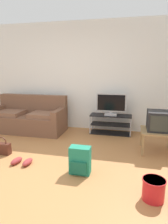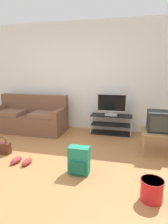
{
  "view_description": "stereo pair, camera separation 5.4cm",
  "coord_description": "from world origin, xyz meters",
  "px_view_note": "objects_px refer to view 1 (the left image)",
  "views": [
    {
      "loc": [
        1.38,
        -2.55,
        1.55
      ],
      "look_at": [
        0.48,
        1.23,
        0.7
      ],
      "focal_mm": 31.69,
      "sensor_mm": 36.0,
      "label": 1
    },
    {
      "loc": [
        1.43,
        -2.53,
        1.55
      ],
      "look_at": [
        0.48,
        1.23,
        0.7
      ],
      "focal_mm": 31.69,
      "sensor_mm": 36.0,
      "label": 2
    }
  ],
  "objects_px": {
    "tv_stand": "(111,124)",
    "side_table": "(157,133)",
    "flat_tv": "(111,105)",
    "crt_tv": "(158,121)",
    "cleaning_bucket": "(154,189)",
    "backpack": "(80,160)",
    "handbag": "(2,148)",
    "sneakers_pair": "(22,161)",
    "couch": "(29,118)"
  },
  "relations": [
    {
      "from": "handbag",
      "to": "side_table",
      "type": "bearing_deg",
      "value": 15.39
    },
    {
      "from": "sneakers_pair",
      "to": "side_table",
      "type": "bearing_deg",
      "value": 25.01
    },
    {
      "from": "crt_tv",
      "to": "handbag",
      "type": "bearing_deg",
      "value": -164.3
    },
    {
      "from": "tv_stand",
      "to": "crt_tv",
      "type": "distance_m",
      "value": 1.36
    },
    {
      "from": "backpack",
      "to": "cleaning_bucket",
      "type": "bearing_deg",
      "value": -31.49
    },
    {
      "from": "tv_stand",
      "to": "handbag",
      "type": "relative_size",
      "value": 2.94
    },
    {
      "from": "side_table",
      "to": "crt_tv",
      "type": "bearing_deg",
      "value": 90.0
    },
    {
      "from": "side_table",
      "to": "cleaning_bucket",
      "type": "relative_size",
      "value": 2.15
    },
    {
      "from": "couch",
      "to": "tv_stand",
      "type": "distance_m",
      "value": 2.05
    },
    {
      "from": "handbag",
      "to": "sneakers_pair",
      "type": "distance_m",
      "value": 0.62
    },
    {
      "from": "side_table",
      "to": "backpack",
      "type": "distance_m",
      "value": 1.65
    },
    {
      "from": "tv_stand",
      "to": "backpack",
      "type": "xyz_separation_m",
      "value": [
        -0.25,
        -2.0,
        -0.03
      ]
    },
    {
      "from": "tv_stand",
      "to": "side_table",
      "type": "xyz_separation_m",
      "value": [
        0.96,
        -0.91,
        0.14
      ]
    },
    {
      "from": "crt_tv",
      "to": "backpack",
      "type": "bearing_deg",
      "value": -137.49
    },
    {
      "from": "flat_tv",
      "to": "side_table",
      "type": "xyz_separation_m",
      "value": [
        0.96,
        -0.88,
        -0.35
      ]
    },
    {
      "from": "flat_tv",
      "to": "sneakers_pair",
      "type": "distance_m",
      "value": 2.4
    },
    {
      "from": "tv_stand",
      "to": "cleaning_bucket",
      "type": "relative_size",
      "value": 3.55
    },
    {
      "from": "flat_tv",
      "to": "side_table",
      "type": "height_order",
      "value": "flat_tv"
    },
    {
      "from": "side_table",
      "to": "cleaning_bucket",
      "type": "height_order",
      "value": "side_table"
    },
    {
      "from": "side_table",
      "to": "handbag",
      "type": "distance_m",
      "value": 2.9
    },
    {
      "from": "cleaning_bucket",
      "to": "tv_stand",
      "type": "bearing_deg",
      "value": 107.54
    },
    {
      "from": "cleaning_bucket",
      "to": "crt_tv",
      "type": "bearing_deg",
      "value": 82.37
    },
    {
      "from": "crt_tv",
      "to": "handbag",
      "type": "distance_m",
      "value": 2.93
    },
    {
      "from": "flat_tv",
      "to": "backpack",
      "type": "relative_size",
      "value": 1.68
    },
    {
      "from": "flat_tv",
      "to": "crt_tv",
      "type": "xyz_separation_m",
      "value": [
        0.96,
        -0.87,
        -0.11
      ]
    },
    {
      "from": "crt_tv",
      "to": "tv_stand",
      "type": "bearing_deg",
      "value": 137.28
    },
    {
      "from": "cleaning_bucket",
      "to": "side_table",
      "type": "bearing_deg",
      "value": 82.29
    },
    {
      "from": "couch",
      "to": "cleaning_bucket",
      "type": "height_order",
      "value": "couch"
    },
    {
      "from": "flat_tv",
      "to": "crt_tv",
      "type": "relative_size",
      "value": 1.6
    },
    {
      "from": "flat_tv",
      "to": "side_table",
      "type": "distance_m",
      "value": 1.35
    },
    {
      "from": "sneakers_pair",
      "to": "flat_tv",
      "type": "bearing_deg",
      "value": 56.65
    },
    {
      "from": "handbag",
      "to": "cleaning_bucket",
      "type": "xyz_separation_m",
      "value": [
        2.58,
        -0.73,
        0.03
      ]
    },
    {
      "from": "side_table",
      "to": "handbag",
      "type": "xyz_separation_m",
      "value": [
        -2.78,
        -0.77,
        -0.25
      ]
    },
    {
      "from": "side_table",
      "to": "tv_stand",
      "type": "bearing_deg",
      "value": 136.76
    },
    {
      "from": "handbag",
      "to": "cleaning_bucket",
      "type": "relative_size",
      "value": 1.21
    },
    {
      "from": "tv_stand",
      "to": "sneakers_pair",
      "type": "relative_size",
      "value": 2.91
    },
    {
      "from": "tv_stand",
      "to": "cleaning_bucket",
      "type": "xyz_separation_m",
      "value": [
        0.76,
        -2.4,
        -0.09
      ]
    },
    {
      "from": "backpack",
      "to": "tv_stand",
      "type": "bearing_deg",
      "value": 72.94
    },
    {
      "from": "crt_tv",
      "to": "side_table",
      "type": "bearing_deg",
      "value": -90.0
    },
    {
      "from": "flat_tv",
      "to": "side_table",
      "type": "relative_size",
      "value": 1.18
    },
    {
      "from": "handbag",
      "to": "cleaning_bucket",
      "type": "bearing_deg",
      "value": -15.85
    },
    {
      "from": "couch",
      "to": "backpack",
      "type": "bearing_deg",
      "value": -44.52
    },
    {
      "from": "crt_tv",
      "to": "sneakers_pair",
      "type": "distance_m",
      "value": 2.53
    },
    {
      "from": "tv_stand",
      "to": "handbag",
      "type": "bearing_deg",
      "value": -137.44
    },
    {
      "from": "tv_stand",
      "to": "handbag",
      "type": "height_order",
      "value": "tv_stand"
    },
    {
      "from": "couch",
      "to": "backpack",
      "type": "height_order",
      "value": "couch"
    },
    {
      "from": "handbag",
      "to": "cleaning_bucket",
      "type": "distance_m",
      "value": 2.68
    },
    {
      "from": "tv_stand",
      "to": "sneakers_pair",
      "type": "xyz_separation_m",
      "value": [
        -1.27,
        -1.95,
        -0.19
      ]
    },
    {
      "from": "handbag",
      "to": "couch",
      "type": "bearing_deg",
      "value": 98.61
    },
    {
      "from": "backpack",
      "to": "cleaning_bucket",
      "type": "height_order",
      "value": "backpack"
    }
  ]
}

